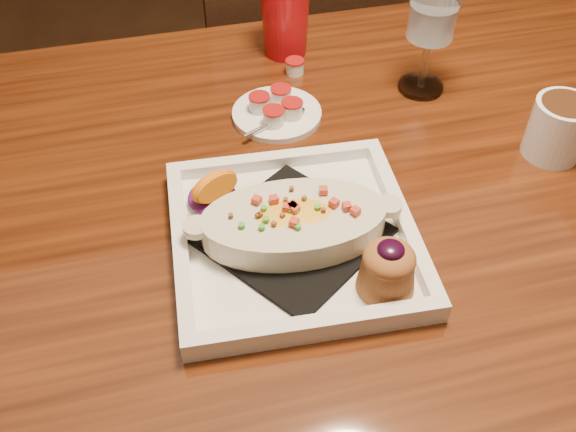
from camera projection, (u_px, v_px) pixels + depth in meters
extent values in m
plane|color=#301F10|center=(359.00, 418.00, 1.44)|extent=(7.00, 7.00, 0.00)
cube|color=#632A0E|center=(399.00, 177.00, 0.92)|extent=(1.50, 0.90, 0.04)
cylinder|color=black|center=(8.00, 248.00, 1.33)|extent=(0.07, 0.07, 0.71)
cube|color=black|center=(284.00, 78.00, 1.60)|extent=(0.42, 0.42, 0.04)
cylinder|color=black|center=(326.00, 103.00, 1.90)|extent=(0.04, 0.04, 0.45)
cylinder|color=black|center=(213.00, 120.00, 1.84)|extent=(0.04, 0.04, 0.45)
cylinder|color=black|center=(363.00, 178.00, 1.67)|extent=(0.04, 0.04, 0.45)
cylinder|color=black|center=(235.00, 200.00, 1.61)|extent=(0.04, 0.04, 0.45)
cube|color=black|center=(306.00, 23.00, 1.29)|extent=(0.40, 0.03, 0.46)
cube|color=white|center=(294.00, 240.00, 0.80)|extent=(0.32, 0.32, 0.01)
cube|color=black|center=(294.00, 236.00, 0.79)|extent=(0.26, 0.26, 0.01)
ellipsoid|color=gold|center=(294.00, 223.00, 0.78)|extent=(0.20, 0.12, 0.04)
ellipsoid|color=#5A1459|center=(213.00, 197.00, 0.83)|extent=(0.06, 0.07, 0.02)
cone|color=#9C5227|center=(387.00, 273.00, 0.72)|extent=(0.07, 0.07, 0.05)
ellipsoid|color=#9C5227|center=(389.00, 259.00, 0.71)|extent=(0.06, 0.06, 0.03)
ellipsoid|color=black|center=(391.00, 250.00, 0.69)|extent=(0.03, 0.03, 0.01)
cylinder|color=white|center=(558.00, 129.00, 0.90)|extent=(0.08, 0.08, 0.09)
cylinder|color=#351C0E|center=(566.00, 108.00, 0.87)|extent=(0.07, 0.07, 0.02)
cylinder|color=silver|center=(420.00, 87.00, 1.04)|extent=(0.07, 0.07, 0.01)
cylinder|color=silver|center=(424.00, 64.00, 1.01)|extent=(0.01, 0.01, 0.08)
cone|color=silver|center=(434.00, 11.00, 0.94)|extent=(0.09, 0.09, 0.09)
cylinder|color=white|center=(277.00, 114.00, 0.98)|extent=(0.14, 0.14, 0.01)
cylinder|color=silver|center=(260.00, 104.00, 0.98)|extent=(0.03, 0.03, 0.02)
cylinder|color=#B21816|center=(259.00, 97.00, 0.97)|extent=(0.03, 0.03, 0.00)
cylinder|color=silver|center=(281.00, 96.00, 0.99)|extent=(0.03, 0.03, 0.02)
cylinder|color=#B21816|center=(281.00, 89.00, 0.98)|extent=(0.03, 0.03, 0.00)
cylinder|color=silver|center=(292.00, 110.00, 0.96)|extent=(0.03, 0.03, 0.02)
cylinder|color=#B21816|center=(292.00, 103.00, 0.96)|extent=(0.03, 0.03, 0.00)
cylinder|color=silver|center=(274.00, 117.00, 0.95)|extent=(0.03, 0.03, 0.02)
cylinder|color=#B21816|center=(273.00, 110.00, 0.94)|extent=(0.03, 0.03, 0.00)
cylinder|color=silver|center=(295.00, 67.00, 1.06)|extent=(0.03, 0.03, 0.02)
cylinder|color=#B21816|center=(295.00, 61.00, 1.06)|extent=(0.03, 0.03, 0.00)
cone|color=red|center=(285.00, 15.00, 1.07)|extent=(0.08, 0.08, 0.14)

